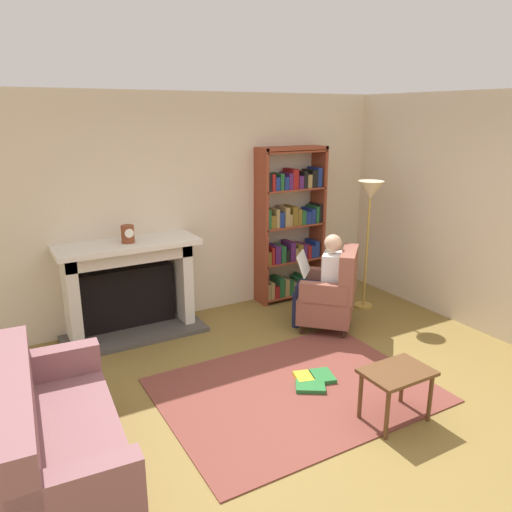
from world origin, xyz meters
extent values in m
plane|color=olive|center=(0.00, 0.00, 0.00)|extent=(14.00, 14.00, 0.00)
cube|color=beige|center=(0.00, 2.55, 1.35)|extent=(5.60, 0.10, 2.70)
cube|color=beige|center=(2.65, 1.25, 1.35)|extent=(0.10, 5.20, 2.70)
cube|color=brown|center=(0.00, 0.30, 0.01)|extent=(2.40, 1.80, 0.01)
cube|color=#4C4742|center=(-0.94, 2.18, 0.03)|extent=(1.58, 0.64, 0.05)
cube|color=black|center=(-0.94, 2.40, 0.40)|extent=(1.06, 0.20, 0.70)
cube|color=silver|center=(-1.57, 2.28, 0.52)|extent=(0.12, 0.44, 1.04)
cube|color=silver|center=(-0.30, 2.28, 0.52)|extent=(0.12, 0.44, 1.04)
cube|color=silver|center=(-0.94, 2.28, 0.96)|extent=(1.38, 0.44, 0.16)
cube|color=silver|center=(-0.94, 2.22, 1.07)|extent=(1.54, 0.56, 0.06)
cylinder|color=brown|center=(-0.93, 2.20, 1.19)|extent=(0.14, 0.14, 0.19)
cylinder|color=white|center=(-0.93, 2.14, 1.22)|extent=(0.10, 0.01, 0.10)
cube|color=brown|center=(0.83, 2.34, 1.02)|extent=(0.04, 0.32, 2.04)
cube|color=brown|center=(1.73, 2.34, 1.02)|extent=(0.04, 0.32, 2.04)
cube|color=brown|center=(1.28, 2.34, 2.02)|extent=(0.94, 0.32, 0.04)
cube|color=brown|center=(1.28, 2.34, 0.06)|extent=(0.90, 0.32, 0.02)
cube|color=#997F4C|center=(0.88, 2.33, 0.17)|extent=(0.04, 0.26, 0.20)
cube|color=#997F4C|center=(0.93, 2.33, 0.18)|extent=(0.05, 0.26, 0.23)
cube|color=maroon|center=(1.00, 2.33, 0.15)|extent=(0.07, 0.26, 0.16)
cube|color=#1E592D|center=(1.08, 2.33, 0.20)|extent=(0.08, 0.26, 0.26)
cube|color=#997F4C|center=(1.16, 2.33, 0.19)|extent=(0.06, 0.26, 0.23)
cube|color=#1E592D|center=(1.24, 2.33, 0.17)|extent=(0.07, 0.26, 0.20)
cube|color=#997F4C|center=(1.31, 2.33, 0.15)|extent=(0.08, 0.26, 0.16)
cube|color=#1E592D|center=(1.39, 2.33, 0.17)|extent=(0.05, 0.26, 0.20)
cube|color=#1E592D|center=(1.44, 2.33, 0.19)|extent=(0.04, 0.26, 0.24)
cube|color=#1E592D|center=(1.51, 2.33, 0.15)|extent=(0.09, 0.26, 0.16)
cube|color=brown|center=(1.60, 2.33, 0.16)|extent=(0.07, 0.26, 0.18)
cube|color=brown|center=(1.69, 2.33, 0.18)|extent=(0.09, 0.26, 0.22)
cube|color=brown|center=(1.28, 2.34, 0.54)|extent=(0.90, 0.32, 0.02)
cube|color=brown|center=(0.88, 2.33, 0.64)|extent=(0.05, 0.26, 0.17)
cube|color=maroon|center=(0.94, 2.33, 0.67)|extent=(0.04, 0.26, 0.22)
cube|color=#4C1E59|center=(1.01, 2.33, 0.67)|extent=(0.08, 0.26, 0.23)
cube|color=#1E592D|center=(1.10, 2.33, 0.66)|extent=(0.07, 0.26, 0.22)
cube|color=black|center=(1.17, 2.33, 0.63)|extent=(0.06, 0.26, 0.16)
cube|color=#4C1E59|center=(1.25, 2.33, 0.68)|extent=(0.08, 0.26, 0.25)
cube|color=#997F4C|center=(1.31, 2.33, 0.64)|extent=(0.04, 0.26, 0.17)
cube|color=brown|center=(1.37, 2.33, 0.66)|extent=(0.08, 0.26, 0.21)
cube|color=#4C1E59|center=(1.45, 2.33, 0.65)|extent=(0.06, 0.26, 0.20)
cube|color=maroon|center=(1.52, 2.33, 0.64)|extent=(0.05, 0.26, 0.18)
cube|color=navy|center=(1.58, 2.33, 0.64)|extent=(0.06, 0.26, 0.17)
cube|color=navy|center=(1.64, 2.33, 0.66)|extent=(0.07, 0.26, 0.22)
cube|color=brown|center=(1.28, 2.34, 1.02)|extent=(0.90, 0.32, 0.02)
cube|color=#1E592D|center=(0.88, 2.33, 1.16)|extent=(0.04, 0.26, 0.25)
cube|color=brown|center=(0.94, 2.33, 1.12)|extent=(0.07, 0.26, 0.17)
cube|color=#997F4C|center=(1.00, 2.33, 1.15)|extent=(0.05, 0.26, 0.24)
cube|color=navy|center=(1.06, 2.33, 1.13)|extent=(0.07, 0.26, 0.19)
cube|color=#997F4C|center=(1.15, 2.33, 1.16)|extent=(0.07, 0.26, 0.25)
cube|color=#997F4C|center=(1.20, 2.33, 1.11)|extent=(0.04, 0.26, 0.16)
cube|color=brown|center=(1.27, 2.33, 1.16)|extent=(0.08, 0.26, 0.25)
cube|color=brown|center=(1.34, 2.33, 1.14)|extent=(0.06, 0.26, 0.21)
cube|color=#1E592D|center=(1.41, 2.33, 1.13)|extent=(0.06, 0.26, 0.19)
cube|color=navy|center=(1.48, 2.33, 1.12)|extent=(0.08, 0.26, 0.17)
cube|color=navy|center=(1.56, 2.33, 1.13)|extent=(0.06, 0.26, 0.19)
cube|color=#1E592D|center=(1.63, 2.33, 1.14)|extent=(0.05, 0.26, 0.22)
cube|color=black|center=(1.69, 2.33, 1.16)|extent=(0.08, 0.26, 0.25)
cube|color=brown|center=(1.28, 2.34, 1.50)|extent=(0.90, 0.32, 0.02)
cube|color=black|center=(0.88, 2.33, 1.63)|extent=(0.04, 0.26, 0.22)
cube|color=maroon|center=(0.93, 2.33, 1.62)|extent=(0.05, 0.26, 0.21)
cube|color=navy|center=(0.99, 2.33, 1.60)|extent=(0.06, 0.26, 0.17)
cube|color=#1E592D|center=(1.06, 2.33, 1.62)|extent=(0.05, 0.26, 0.21)
cube|color=navy|center=(1.13, 2.33, 1.60)|extent=(0.06, 0.26, 0.16)
cube|color=#4C1E59|center=(1.19, 2.33, 1.62)|extent=(0.06, 0.26, 0.21)
cube|color=maroon|center=(1.26, 2.33, 1.64)|extent=(0.08, 0.26, 0.25)
cube|color=#4C1E59|center=(1.35, 2.33, 1.60)|extent=(0.07, 0.26, 0.16)
cube|color=black|center=(1.42, 2.33, 1.62)|extent=(0.05, 0.26, 0.22)
cube|color=#997F4C|center=(1.48, 2.33, 1.60)|extent=(0.06, 0.26, 0.17)
cube|color=black|center=(1.56, 2.33, 1.63)|extent=(0.09, 0.26, 0.22)
cube|color=navy|center=(1.64, 2.33, 1.64)|extent=(0.07, 0.26, 0.25)
cube|color=brown|center=(1.28, 2.34, 1.98)|extent=(0.90, 0.32, 0.02)
cylinder|color=#331E14|center=(1.11, 1.64, 0.06)|extent=(0.05, 0.05, 0.12)
cylinder|color=#331E14|center=(0.75, 1.27, 0.06)|extent=(0.05, 0.05, 0.12)
cylinder|color=#331E14|center=(1.45, 1.30, 0.06)|extent=(0.05, 0.05, 0.12)
cylinder|color=#331E14|center=(1.09, 0.93, 0.06)|extent=(0.05, 0.05, 0.12)
cube|color=brown|center=(1.10, 1.28, 0.27)|extent=(0.88, 0.88, 0.30)
cube|color=brown|center=(1.27, 1.11, 0.70)|extent=(0.57, 0.56, 0.55)
cube|color=brown|center=(1.29, 1.48, 0.53)|extent=(0.47, 0.47, 0.22)
cube|color=brown|center=(0.91, 1.09, 0.53)|extent=(0.47, 0.47, 0.22)
cube|color=white|center=(1.13, 1.25, 0.67)|extent=(0.37, 0.37, 0.50)
sphere|color=#D8AD8C|center=(1.13, 1.25, 1.04)|extent=(0.20, 0.20, 0.20)
cube|color=#191E3F|center=(1.05, 1.45, 0.47)|extent=(0.37, 0.37, 0.12)
cube|color=#191E3F|center=(0.94, 1.33, 0.47)|extent=(0.37, 0.37, 0.12)
cylinder|color=#191E3F|center=(0.91, 1.58, 0.21)|extent=(0.10, 0.10, 0.42)
cylinder|color=#191E3F|center=(0.80, 1.47, 0.21)|extent=(0.10, 0.10, 0.42)
cube|color=white|center=(0.90, 1.48, 0.77)|extent=(0.33, 0.33, 0.25)
cube|color=#89595D|center=(-2.00, 0.14, 0.20)|extent=(0.81, 1.74, 0.40)
cube|color=#89595D|center=(-2.26, 0.16, 0.62)|extent=(0.32, 1.71, 0.45)
cube|color=#89595D|center=(-2.05, -0.63, 0.52)|extent=(0.71, 0.21, 0.24)
cube|color=#89595D|center=(-1.94, 0.91, 0.52)|extent=(0.71, 0.21, 0.24)
cube|color=brown|center=(0.46, -0.48, 0.44)|extent=(0.56, 0.39, 0.03)
cylinder|color=brown|center=(0.22, -0.63, 0.21)|extent=(0.04, 0.04, 0.43)
cylinder|color=brown|center=(0.70, -0.63, 0.21)|extent=(0.04, 0.04, 0.43)
cylinder|color=brown|center=(0.22, -0.32, 0.21)|extent=(0.04, 0.04, 0.43)
cylinder|color=brown|center=(0.70, -0.32, 0.21)|extent=(0.04, 0.04, 0.43)
cube|color=gold|center=(0.17, 0.41, 0.03)|extent=(0.21, 0.24, 0.04)
cube|color=#267233|center=(0.34, 0.34, 0.03)|extent=(0.26, 0.30, 0.04)
cube|color=#267233|center=(0.13, 0.24, 0.03)|extent=(0.33, 0.31, 0.04)
cylinder|color=#B7933F|center=(1.93, 1.56, 0.01)|extent=(0.24, 0.24, 0.03)
cylinder|color=#B7933F|center=(1.93, 1.56, 0.74)|extent=(0.03, 0.03, 1.41)
cone|color=beige|center=(1.93, 1.56, 1.54)|extent=(0.32, 0.32, 0.22)
camera|label=1|loc=(-2.31, -3.02, 2.47)|focal=34.72mm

